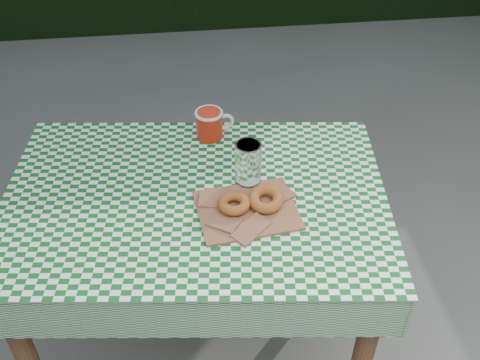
# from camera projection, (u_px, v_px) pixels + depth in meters

# --- Properties ---
(table) EXTENTS (1.16, 0.84, 0.75)m
(table) POSITION_uv_depth(u_px,v_px,m) (201.00, 281.00, 1.85)
(table) COLOR brown
(table) RESTS_ON ground
(tablecloth) EXTENTS (1.18, 0.87, 0.01)m
(tablecloth) POSITION_uv_depth(u_px,v_px,m) (195.00, 197.00, 1.61)
(tablecloth) COLOR #0C521B
(tablecloth) RESTS_ON table
(paper_bag) EXTENTS (0.30, 0.25, 0.01)m
(paper_bag) POSITION_uv_depth(u_px,v_px,m) (247.00, 209.00, 1.55)
(paper_bag) COLOR brown
(paper_bag) RESTS_ON tablecloth
(bagel_front) EXTENTS (0.11, 0.11, 0.03)m
(bagel_front) POSITION_uv_depth(u_px,v_px,m) (234.00, 204.00, 1.54)
(bagel_front) COLOR #99471F
(bagel_front) RESTS_ON paper_bag
(bagel_back) EXTENTS (0.11, 0.11, 0.03)m
(bagel_back) POSITION_uv_depth(u_px,v_px,m) (266.00, 199.00, 1.55)
(bagel_back) COLOR #9F5921
(bagel_back) RESTS_ON paper_bag
(coffee_mug) EXTENTS (0.20, 0.20, 0.10)m
(coffee_mug) POSITION_uv_depth(u_px,v_px,m) (209.00, 124.00, 1.79)
(coffee_mug) COLOR #AF1F0B
(coffee_mug) RESTS_ON tablecloth
(drinking_glass) EXTENTS (0.09, 0.09, 0.14)m
(drinking_glass) POSITION_uv_depth(u_px,v_px,m) (248.00, 164.00, 1.61)
(drinking_glass) COLOR white
(drinking_glass) RESTS_ON tablecloth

